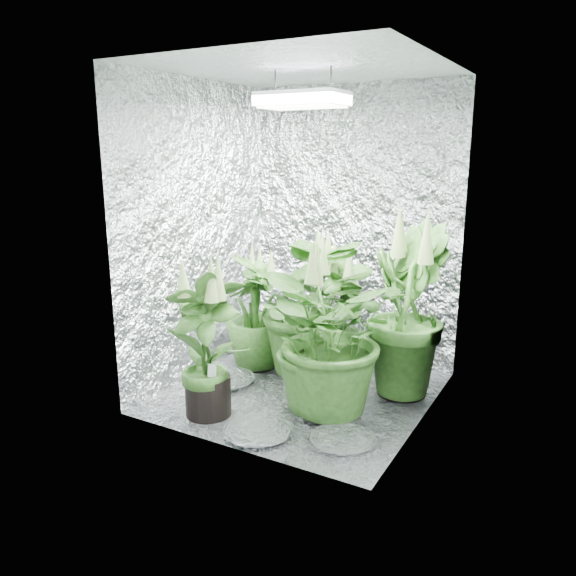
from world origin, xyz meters
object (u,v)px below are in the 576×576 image
Objects in this scene: plant_c at (405,313)px; plant_f at (206,344)px; grow_lamp at (302,100)px; plant_a at (311,307)px; plant_b at (343,311)px; plant_e at (323,334)px; plant_d at (256,314)px; circulation_fan at (401,370)px.

plant_c is 1.26m from plant_f.
plant_c is at bearing 42.93° from plant_f.
grow_lamp is 1.44m from plant_c.
plant_a is 0.32m from plant_b.
plant_f is (-0.37, -1.12, 0.03)m from plant_b.
plant_a is 1.15× the size of plant_b.
plant_c is at bearing 58.44° from plant_e.
grow_lamp reaches higher than plant_c.
plant_f is at bearing -79.18° from plant_d.
plant_d is 0.84× the size of plant_e.
plant_f is (-0.92, -0.85, -0.10)m from plant_c.
plant_b is 1.18m from plant_f.
grow_lamp is 1.52m from plant_d.
plant_f reaches higher than circulation_fan.
plant_c is 0.38m from circulation_fan.
plant_f is 1.26m from circulation_fan.
plant_f is (-0.34, -0.54, -1.38)m from grow_lamp.
plant_e reaches higher than plant_d.
plant_f is at bearing -123.46° from circulation_fan.
plant_e is at bearing -56.38° from plant_a.
plant_f is 2.46× the size of circulation_fan.
plant_a is 0.88× the size of plant_c.
plant_b is at bearing 71.69° from plant_f.
grow_lamp reaches higher than plant_b.
plant_e is 1.08× the size of plant_f.
circulation_fan is at bearing 2.41° from plant_d.
plant_b reaches higher than plant_d.
grow_lamp is at bearing -151.97° from plant_c.
plant_b is 0.62m from plant_d.
plant_c is 2.99× the size of circulation_fan.
circulation_fan is at bearing -28.85° from plant_b.
plant_a is 0.42m from plant_d.
plant_a is 0.60m from plant_e.
plant_a is 0.66m from plant_c.
plant_c is at bearing 28.03° from grow_lamp.
plant_e reaches higher than plant_a.
circulation_fan is (0.92, 0.82, -0.28)m from plant_f.
grow_lamp is at bearing -93.45° from plant_b.
plant_c reaches higher than plant_b.
plant_c reaches higher than plant_f.
plant_d is at bearing 100.82° from plant_f.
plant_b is at bearing 33.54° from plant_d.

